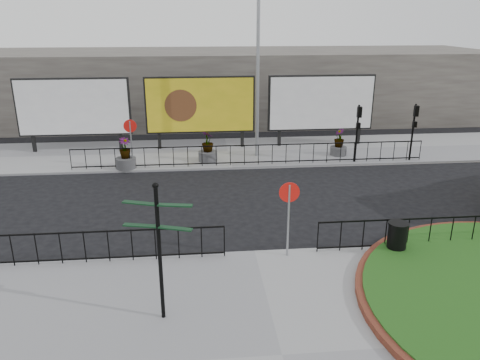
{
  "coord_description": "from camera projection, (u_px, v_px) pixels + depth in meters",
  "views": [
    {
      "loc": [
        -1.77,
        -13.52,
        7.32
      ],
      "look_at": [
        -0.28,
        2.08,
        1.85
      ],
      "focal_mm": 35.0,
      "sensor_mm": 36.0,
      "label": 1
    }
  ],
  "objects": [
    {
      "name": "ground",
      "position": [
        254.0,
        254.0,
        15.28
      ],
      "size": [
        90.0,
        90.0,
        0.0
      ],
      "primitive_type": "plane",
      "color": "black",
      "rests_on": "ground"
    },
    {
      "name": "pavement_near",
      "position": [
        282.0,
        357.0,
        10.56
      ],
      "size": [
        30.0,
        10.0,
        0.12
      ],
      "primitive_type": "cube",
      "color": "gray",
      "rests_on": "ground"
    },
    {
      "name": "pavement_far",
      "position": [
        228.0,
        152.0,
        26.54
      ],
      "size": [
        44.0,
        6.0,
        0.12
      ],
      "primitive_type": "cube",
      "color": "gray",
      "rests_on": "ground"
    },
    {
      "name": "railing_near_left",
      "position": [
        61.0,
        248.0,
        14.24
      ],
      "size": [
        10.0,
        0.1,
        1.1
      ],
      "primitive_type": null,
      "color": "black",
      "rests_on": "pavement_near"
    },
    {
      "name": "railing_near_right",
      "position": [
        452.0,
        231.0,
        15.36
      ],
      "size": [
        9.0,
        0.1,
        1.1
      ],
      "primitive_type": null,
      "color": "black",
      "rests_on": "pavement_near"
    },
    {
      "name": "railing_far",
      "position": [
        251.0,
        155.0,
        23.89
      ],
      "size": [
        18.0,
        0.1,
        1.1
      ],
      "primitive_type": null,
      "color": "black",
      "rests_on": "pavement_far"
    },
    {
      "name": "speed_sign_far",
      "position": [
        131.0,
        133.0,
        23.04
      ],
      "size": [
        0.64,
        0.07,
        2.47
      ],
      "color": "gray",
      "rests_on": "pavement_far"
    },
    {
      "name": "speed_sign_near",
      "position": [
        289.0,
        203.0,
        14.37
      ],
      "size": [
        0.64,
        0.07,
        2.47
      ],
      "color": "gray",
      "rests_on": "pavement_near"
    },
    {
      "name": "billboard_left",
      "position": [
        73.0,
        107.0,
        25.85
      ],
      "size": [
        6.2,
        0.31,
        4.1
      ],
      "color": "black",
      "rests_on": "pavement_far"
    },
    {
      "name": "billboard_mid",
      "position": [
        200.0,
        105.0,
        26.48
      ],
      "size": [
        6.2,
        0.31,
        4.1
      ],
      "color": "black",
      "rests_on": "pavement_far"
    },
    {
      "name": "billboard_right",
      "position": [
        321.0,
        103.0,
        27.11
      ],
      "size": [
        6.2,
        0.31,
        4.1
      ],
      "color": "black",
      "rests_on": "pavement_far"
    },
    {
      "name": "lamp_post",
      "position": [
        258.0,
        68.0,
        24.16
      ],
      "size": [
        0.74,
        0.18,
        9.23
      ],
      "color": "gray",
      "rests_on": "pavement_far"
    },
    {
      "name": "signal_pole_a",
      "position": [
        358.0,
        125.0,
        23.95
      ],
      "size": [
        0.22,
        0.26,
        3.0
      ],
      "color": "black",
      "rests_on": "pavement_far"
    },
    {
      "name": "signal_pole_b",
      "position": [
        414.0,
        124.0,
        24.22
      ],
      "size": [
        0.22,
        0.26,
        3.0
      ],
      "color": "black",
      "rests_on": "pavement_far"
    },
    {
      "name": "building_backdrop",
      "position": [
        218.0,
        85.0,
        35.13
      ],
      "size": [
        40.0,
        10.0,
        5.0
      ],
      "primitive_type": "cube",
      "color": "slate",
      "rests_on": "ground"
    },
    {
      "name": "fingerpost_sign",
      "position": [
        159.0,
        239.0,
        11.16
      ],
      "size": [
        1.69,
        0.69,
        3.63
      ],
      "rotation": [
        0.0,
        0.0,
        -0.33
      ],
      "color": "black",
      "rests_on": "pavement_near"
    },
    {
      "name": "litter_bin",
      "position": [
        397.0,
        238.0,
        14.89
      ],
      "size": [
        0.65,
        0.65,
        1.08
      ],
      "color": "black",
      "rests_on": "pavement_near"
    },
    {
      "name": "planter_a",
      "position": [
        125.0,
        157.0,
        23.4
      ],
      "size": [
        1.01,
        1.01,
        1.56
      ],
      "color": "#4C4C4F",
      "rests_on": "pavement_far"
    },
    {
      "name": "planter_b",
      "position": [
        208.0,
        150.0,
        24.55
      ],
      "size": [
        1.0,
        1.0,
        1.6
      ],
      "color": "#4C4C4F",
      "rests_on": "pavement_far"
    },
    {
      "name": "planter_c",
      "position": [
        339.0,
        145.0,
        25.65
      ],
      "size": [
        0.89,
        0.89,
        1.47
      ],
      "color": "#4C4C4F",
      "rests_on": "pavement_far"
    }
  ]
}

